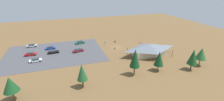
{
  "coord_description": "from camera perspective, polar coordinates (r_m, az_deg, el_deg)",
  "views": [
    {
      "loc": [
        24.31,
        66.41,
        27.18
      ],
      "look_at": [
        4.37,
        5.99,
        1.2
      ],
      "focal_mm": 25.51,
      "sensor_mm": 36.0,
      "label": 1
    }
  ],
  "objects": [
    {
      "name": "ground",
      "position": [
        75.76,
        1.72,
        1.18
      ],
      "size": [
        160.0,
        160.0,
        0.0
      ],
      "primitive_type": "plane",
      "color": "brown",
      "rests_on": "ground"
    },
    {
      "name": "parking_lot_asphalt",
      "position": [
        73.3,
        -19.77,
        -0.91
      ],
      "size": [
        40.92,
        29.34,
        0.05
      ],
      "primitive_type": "cube",
      "color": "#4C4C51",
      "rests_on": "ground"
    },
    {
      "name": "bike_pavilion",
      "position": [
        67.85,
        13.32,
        0.65
      ],
      "size": [
        16.75,
        9.19,
        5.1
      ],
      "color": "beige",
      "rests_on": "ground"
    },
    {
      "name": "trash_bin",
      "position": [
        82.25,
        1.1,
        3.24
      ],
      "size": [
        0.6,
        0.6,
        0.9
      ],
      "primitive_type": "cylinder",
      "color": "brown",
      "rests_on": "ground"
    },
    {
      "name": "lot_sign",
      "position": [
        76.36,
        -2.49,
        2.47
      ],
      "size": [
        0.56,
        0.08,
        2.2
      ],
      "color": "#99999E",
      "rests_on": "ground"
    },
    {
      "name": "pine_far_west",
      "position": [
        45.45,
        -10.68,
        -7.63
      ],
      "size": [
        3.03,
        3.03,
        7.34
      ],
      "color": "brown",
      "rests_on": "ground"
    },
    {
      "name": "pine_midwest",
      "position": [
        55.61,
        16.54,
        -2.75
      ],
      "size": [
        3.27,
        3.27,
        7.1
      ],
      "color": "brown",
      "rests_on": "ground"
    },
    {
      "name": "pine_west",
      "position": [
        46.7,
        -32.68,
        -10.2
      ],
      "size": [
        3.77,
        3.77,
        6.93
      ],
      "color": "brown",
      "rests_on": "ground"
    },
    {
      "name": "pine_east",
      "position": [
        50.8,
        8.26,
        -2.74
      ],
      "size": [
        3.34,
        3.34,
        8.98
      ],
      "color": "brown",
      "rests_on": "ground"
    },
    {
      "name": "pine_far_east",
      "position": [
        65.34,
        29.41,
        -0.98
      ],
      "size": [
        3.88,
        3.88,
        6.74
      ],
      "color": "brown",
      "rests_on": "ground"
    },
    {
      "name": "pine_mideast",
      "position": [
        60.34,
        27.04,
        -2.02
      ],
      "size": [
        3.31,
        3.31,
        7.61
      ],
      "color": "brown",
      "rests_on": "ground"
    },
    {
      "name": "bicycle_red_near_sign",
      "position": [
        78.0,
        13.22,
        1.52
      ],
      "size": [
        0.81,
        1.64,
        0.88
      ],
      "color": "black",
      "rests_on": "ground"
    },
    {
      "name": "bicycle_yellow_yard_right",
      "position": [
        78.04,
        10.74,
        1.71
      ],
      "size": [
        1.35,
        1.18,
        0.84
      ],
      "color": "black",
      "rests_on": "ground"
    },
    {
      "name": "bicycle_teal_back_row",
      "position": [
        79.74,
        10.33,
        2.21
      ],
      "size": [
        0.8,
        1.68,
        0.86
      ],
      "color": "black",
      "rests_on": "ground"
    },
    {
      "name": "bicycle_white_by_bin",
      "position": [
        73.89,
        7.94,
        0.73
      ],
      "size": [
        1.05,
        1.39,
        0.88
      ],
      "color": "black",
      "rests_on": "ground"
    },
    {
      "name": "bicycle_orange_lone_east",
      "position": [
        75.97,
        9.2,
        1.24
      ],
      "size": [
        0.48,
        1.69,
        0.79
      ],
      "color": "black",
      "rests_on": "ground"
    },
    {
      "name": "bicycle_green_yard_left",
      "position": [
        79.15,
        11.89,
        1.91
      ],
      "size": [
        1.06,
        1.46,
        0.78
      ],
      "color": "black",
      "rests_on": "ground"
    },
    {
      "name": "bicycle_black_front_row",
      "position": [
        76.46,
        10.72,
        1.3
      ],
      "size": [
        0.48,
        1.79,
        0.89
      ],
      "color": "black",
      "rests_on": "ground"
    },
    {
      "name": "bicycle_blue_yard_front",
      "position": [
        81.5,
        10.18,
        2.65
      ],
      "size": [
        1.71,
        0.48,
        0.82
      ],
      "color": "black",
      "rests_on": "ground"
    },
    {
      "name": "car_red_second_row",
      "position": [
        74.66,
        -27.19,
        -1.11
      ],
      "size": [
        4.5,
        1.9,
        1.37
      ],
      "color": "red",
      "rests_on": "parking_lot_asphalt"
    },
    {
      "name": "car_white_far_end",
      "position": [
        67.81,
        -25.72,
        -3.11
      ],
      "size": [
        4.7,
        2.16,
        1.34
      ],
      "color": "white",
      "rests_on": "parking_lot_asphalt"
    },
    {
      "name": "car_green_mid_lot",
      "position": [
        81.79,
        -11.39,
        2.9
      ],
      "size": [
        4.94,
        3.02,
        1.4
      ],
      "color": "#1E6B3D",
      "rests_on": "parking_lot_asphalt"
    },
    {
      "name": "car_maroon_by_curb",
      "position": [
        71.67,
        -12.06,
        0.07
      ],
      "size": [
        4.88,
        2.86,
        1.44
      ],
      "color": "maroon",
      "rests_on": "parking_lot_asphalt"
    },
    {
      "name": "car_blue_front_row",
      "position": [
        78.46,
        -21.27,
        0.93
      ],
      "size": [
        4.43,
        2.36,
        1.37
      ],
      "color": "#1E42B2",
      "rests_on": "parking_lot_asphalt"
    },
    {
      "name": "car_black_aisle_side",
      "position": [
        73.22,
        -20.28,
        -0.4
      ],
      "size": [
        4.76,
        2.25,
        1.41
      ],
      "color": "black",
      "rests_on": "parking_lot_asphalt"
    },
    {
      "name": "car_silver_end_stall",
      "position": [
        84.83,
        -26.79,
        1.59
      ],
      "size": [
        4.65,
        1.96,
        1.38
      ],
      "color": "#BCBCC1",
      "rests_on": "parking_lot_asphalt"
    },
    {
      "name": "visitor_near_lot",
      "position": [
        73.2,
        1.05,
        1.17
      ],
      "size": [
        0.4,
        0.39,
        1.72
      ],
      "color": "#2D3347",
      "rests_on": "ground"
    }
  ]
}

